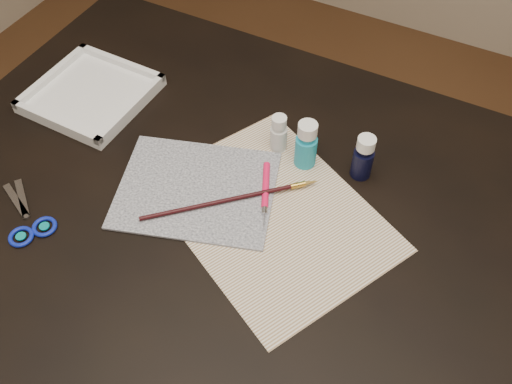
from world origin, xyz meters
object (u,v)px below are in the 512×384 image
at_px(paper, 272,214).
at_px(paint_bottle_white, 279,133).
at_px(paint_bottle_cyan, 306,144).
at_px(paint_bottle_navy, 363,157).
at_px(scissors, 20,212).
at_px(palette_tray, 91,93).
at_px(canvas, 196,189).

height_order(paper, paint_bottle_white, paint_bottle_white).
height_order(paint_bottle_cyan, paint_bottle_navy, paint_bottle_cyan).
distance_m(paint_bottle_cyan, scissors, 0.52).
relative_size(paint_bottle_white, paint_bottle_cyan, 0.79).
xyz_separation_m(paper, palette_tray, (-0.47, 0.10, 0.01)).
height_order(paper, paint_bottle_navy, paint_bottle_navy).
bearing_deg(scissors, palette_tray, -51.06).
xyz_separation_m(paper, scissors, (-0.39, -0.20, 0.00)).
height_order(paint_bottle_navy, scissors, paint_bottle_navy).
xyz_separation_m(paint_bottle_navy, scissors, (-0.49, -0.36, -0.04)).
bearing_deg(paper, paint_bottle_white, 112.28).
relative_size(paper, paint_bottle_navy, 4.37).
height_order(paint_bottle_white, paint_bottle_cyan, paint_bottle_cyan).
distance_m(canvas, paint_bottle_navy, 0.31).
xyz_separation_m(canvas, palette_tray, (-0.32, 0.11, 0.01)).
bearing_deg(canvas, paint_bottle_white, 62.86).
distance_m(paint_bottle_navy, palette_tray, 0.57).
distance_m(canvas, palette_tray, 0.34).
distance_m(paint_bottle_navy, scissors, 0.61).
bearing_deg(scissors, paint_bottle_white, -108.52).
relative_size(paper, palette_tray, 1.82).
distance_m(paper, paint_bottle_white, 0.17).
height_order(paint_bottle_navy, palette_tray, paint_bottle_navy).
distance_m(paper, paint_bottle_cyan, 0.15).
bearing_deg(scissors, paper, -128.04).
bearing_deg(canvas, paint_bottle_cyan, 46.33).
relative_size(paint_bottle_cyan, palette_tray, 0.45).
xyz_separation_m(paper, canvas, (-0.15, -0.01, 0.00)).
relative_size(canvas, paint_bottle_navy, 3.02).
distance_m(paper, canvas, 0.15).
bearing_deg(palette_tray, paint_bottle_navy, 6.21).
bearing_deg(paint_bottle_navy, canvas, -144.88).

